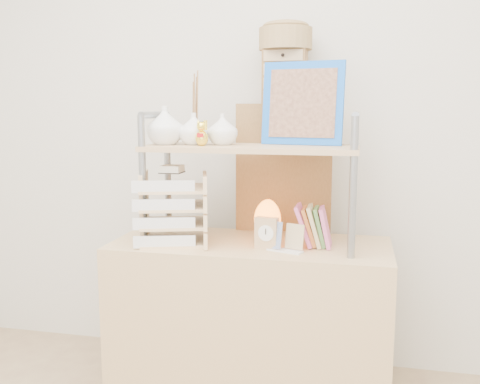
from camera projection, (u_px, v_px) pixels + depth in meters
The scene contains 9 objects.
desk at pixel (250, 324), 2.38m from camera, with size 1.20×0.50×0.75m, color tan.
cabinet at pixel (284, 240), 2.67m from camera, with size 0.45×0.24×1.35m, color brown.
hutch at pixel (235, 142), 2.28m from camera, with size 0.91×0.34×0.78m.
letter_tray at pixel (173, 212), 2.30m from camera, with size 0.34×0.33×0.34m.
salt_lamp at pixel (267, 221), 2.31m from camera, with size 0.12×0.12×0.19m.
desk_clock at pixel (267, 233), 2.21m from camera, with size 0.10×0.06×0.13m.
postcard_stand at pixel (283, 243), 2.18m from camera, with size 0.18×0.10×0.12m.
drawer_chest at pixel (285, 77), 2.53m from camera, with size 0.20×0.16×0.25m.
woven_basket at pixel (286, 39), 2.50m from camera, with size 0.25×0.25×0.10m, color olive.
Camera 1 is at (0.45, -1.02, 1.32)m, focal length 40.00 mm.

